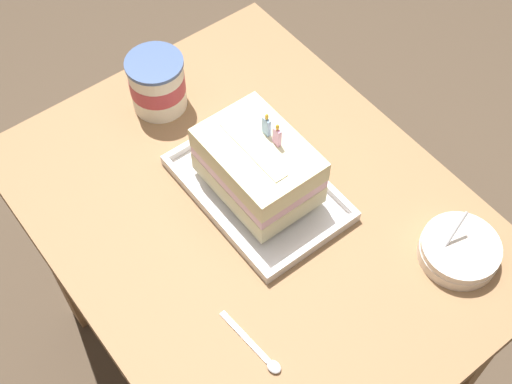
% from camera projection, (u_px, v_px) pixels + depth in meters
% --- Properties ---
extents(ground_plane, '(8.00, 8.00, 0.00)m').
position_uv_depth(ground_plane, '(255.00, 360.00, 1.96)').
color(ground_plane, '#4C3D2D').
extents(dining_table, '(0.94, 0.73, 0.77)m').
position_uv_depth(dining_table, '(254.00, 246.00, 1.43)').
color(dining_table, olive).
rests_on(dining_table, ground_plane).
extents(foil_tray, '(0.34, 0.22, 0.02)m').
position_uv_depth(foil_tray, '(258.00, 189.00, 1.34)').
color(foil_tray, silver).
rests_on(foil_tray, dining_table).
extents(birthday_cake, '(0.22, 0.15, 0.17)m').
position_uv_depth(birthday_cake, '(258.00, 166.00, 1.28)').
color(birthday_cake, beige).
rests_on(birthday_cake, foil_tray).
extents(bowl_stack, '(0.15, 0.15, 0.09)m').
position_uv_depth(bowl_stack, '(459.00, 250.00, 1.25)').
color(bowl_stack, silver).
rests_on(bowl_stack, dining_table).
extents(ice_cream_tub, '(0.12, 0.12, 0.12)m').
position_uv_depth(ice_cream_tub, '(157.00, 83.00, 1.43)').
color(ice_cream_tub, silver).
rests_on(ice_cream_tub, dining_table).
extents(serving_spoon_near_tray, '(0.15, 0.03, 0.01)m').
position_uv_depth(serving_spoon_near_tray, '(262.00, 355.00, 1.16)').
color(serving_spoon_near_tray, silver).
rests_on(serving_spoon_near_tray, dining_table).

